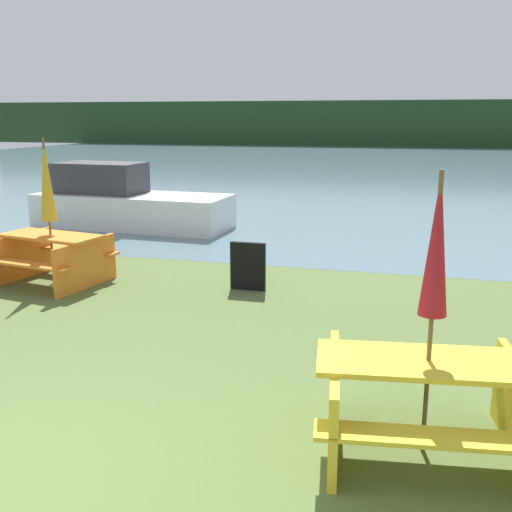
% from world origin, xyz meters
% --- Properties ---
extents(water, '(60.00, 50.00, 0.00)m').
position_xyz_m(water, '(0.00, 32.04, -0.00)').
color(water, slate).
rests_on(water, ground_plane).
extents(far_treeline, '(80.00, 1.60, 4.00)m').
position_xyz_m(far_treeline, '(0.00, 52.04, 2.00)').
color(far_treeline, '#1E3D1E').
rests_on(far_treeline, water).
extents(picnic_table_yellow, '(1.91, 1.60, 0.78)m').
position_xyz_m(picnic_table_yellow, '(3.09, 1.44, 0.47)').
color(picnic_table_yellow, yellow).
rests_on(picnic_table_yellow, ground_plane).
extents(picnic_table_orange, '(1.84, 1.63, 0.80)m').
position_xyz_m(picnic_table_orange, '(-2.69, 5.03, 0.47)').
color(picnic_table_orange, orange).
rests_on(picnic_table_orange, ground_plane).
extents(umbrella_crimson, '(0.22, 0.22, 2.26)m').
position_xyz_m(umbrella_crimson, '(3.09, 1.44, 1.68)').
color(umbrella_crimson, brown).
rests_on(umbrella_crimson, ground_plane).
extents(umbrella_gold, '(0.25, 0.25, 2.33)m').
position_xyz_m(umbrella_gold, '(-2.69, 5.03, 1.66)').
color(umbrella_gold, brown).
rests_on(umbrella_gold, ground_plane).
extents(boat, '(4.81, 1.88, 1.54)m').
position_xyz_m(boat, '(-3.92, 9.98, 0.57)').
color(boat, silver).
rests_on(boat, water).
extents(signboard, '(0.55, 0.08, 0.75)m').
position_xyz_m(signboard, '(0.46, 5.49, 0.38)').
color(signboard, black).
rests_on(signboard, ground_plane).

